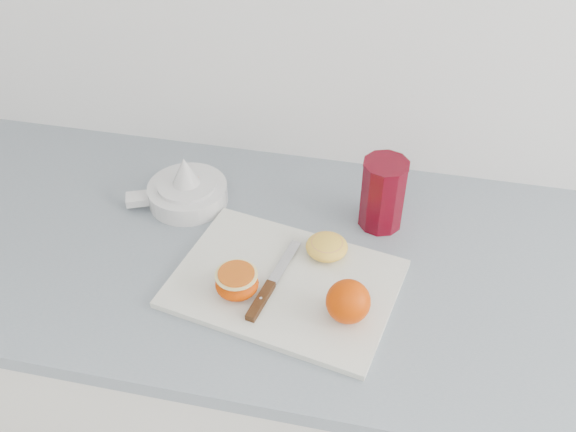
{
  "coord_description": "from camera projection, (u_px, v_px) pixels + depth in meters",
  "views": [
    {
      "loc": [
        0.2,
        0.88,
        1.7
      ],
      "look_at": [
        0.02,
        1.72,
        0.96
      ],
      "focal_mm": 40.0,
      "sensor_mm": 36.0,
      "label": 1
    }
  ],
  "objects": [
    {
      "name": "red_tumbler",
      "position": [
        383.0,
        196.0,
        1.18
      ],
      "size": [
        0.09,
        0.09,
        0.14
      ],
      "color": "#600412",
      "rests_on": "counter"
    },
    {
      "name": "cutting_board",
      "position": [
        285.0,
        283.0,
        1.1
      ],
      "size": [
        0.41,
        0.33,
        0.01
      ],
      "primitive_type": "cube",
      "rotation": [
        0.0,
        0.0,
        -0.19
      ],
      "color": "silver",
      "rests_on": "counter"
    },
    {
      "name": "counter",
      "position": [
        284.0,
        393.0,
        1.45
      ],
      "size": [
        2.4,
        0.64,
        0.89
      ],
      "color": "white",
      "rests_on": "ground"
    },
    {
      "name": "half_orange",
      "position": [
        237.0,
        282.0,
        1.06
      ],
      "size": [
        0.07,
        0.07,
        0.05
      ],
      "color": "#E45600",
      "rests_on": "cutting_board"
    },
    {
      "name": "citrus_juicer",
      "position": [
        186.0,
        190.0,
        1.25
      ],
      "size": [
        0.19,
        0.16,
        0.1
      ],
      "color": "white",
      "rests_on": "counter"
    },
    {
      "name": "whole_orange",
      "position": [
        348.0,
        302.0,
        1.01
      ],
      "size": [
        0.07,
        0.07,
        0.07
      ],
      "color": "#E45600",
      "rests_on": "cutting_board"
    },
    {
      "name": "paring_knife",
      "position": [
        265.0,
        293.0,
        1.06
      ],
      "size": [
        0.05,
        0.2,
        0.01
      ],
      "color": "#482510",
      "rests_on": "cutting_board"
    },
    {
      "name": "squeezed_shell",
      "position": [
        327.0,
        246.0,
        1.13
      ],
      "size": [
        0.08,
        0.08,
        0.03
      ],
      "color": "yellow",
      "rests_on": "cutting_board"
    }
  ]
}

